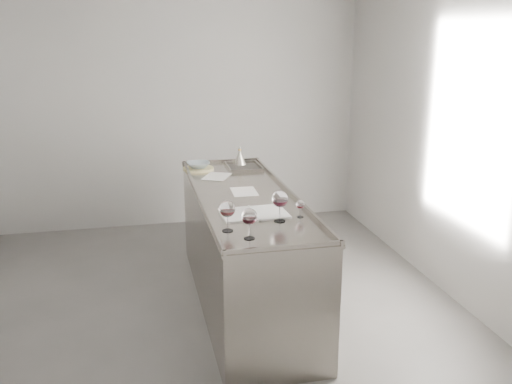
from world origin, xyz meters
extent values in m
cube|color=#53514E|center=(0.00, 0.00, -0.01)|extent=(4.50, 5.00, 0.02)
cube|color=#A29F9D|center=(0.00, 2.51, 1.40)|extent=(4.50, 0.02, 2.80)
cube|color=#A29F9D|center=(0.00, -2.51, 1.40)|extent=(4.50, 0.02, 2.80)
cube|color=#A29F9D|center=(2.26, 0.00, 1.40)|extent=(0.02, 5.00, 2.80)
cube|color=gray|center=(0.50, 0.30, 0.46)|extent=(0.75, 2.40, 0.92)
cube|color=gray|center=(0.50, 0.30, 0.93)|extent=(0.77, 2.42, 0.02)
cube|color=gray|center=(0.50, -0.89, 0.96)|extent=(0.77, 0.02, 0.03)
cube|color=gray|center=(0.50, 1.49, 0.96)|extent=(0.77, 0.02, 0.03)
cube|color=gray|center=(0.14, 0.30, 0.96)|extent=(0.02, 2.42, 0.03)
cube|color=gray|center=(0.86, 0.30, 0.96)|extent=(0.02, 2.42, 0.03)
cube|color=#595654|center=(0.68, 1.22, 0.94)|extent=(0.30, 0.38, 0.01)
cylinder|color=white|center=(0.22, -0.48, 0.94)|extent=(0.07, 0.07, 0.00)
cylinder|color=white|center=(0.23, -0.48, 0.99)|extent=(0.01, 0.01, 0.10)
ellipsoid|color=white|center=(0.22, -0.48, 1.09)|extent=(0.11, 0.11, 0.11)
cylinder|color=#3C080B|center=(0.23, -0.48, 1.07)|extent=(0.08, 0.08, 0.02)
cylinder|color=white|center=(0.34, -0.65, 0.94)|extent=(0.07, 0.07, 0.00)
cylinder|color=white|center=(0.34, -0.65, 0.99)|extent=(0.01, 0.01, 0.10)
ellipsoid|color=white|center=(0.34, -0.65, 1.09)|extent=(0.10, 0.10, 0.11)
cylinder|color=#34070D|center=(0.34, -0.65, 1.06)|extent=(0.07, 0.07, 0.02)
cylinder|color=white|center=(0.61, -0.37, 0.94)|extent=(0.08, 0.08, 0.00)
cylinder|color=white|center=(0.61, -0.37, 1.00)|extent=(0.01, 0.01, 0.11)
ellipsoid|color=white|center=(0.61, -0.37, 1.10)|extent=(0.11, 0.11, 0.12)
cylinder|color=#350710|center=(0.61, -0.37, 1.08)|extent=(0.08, 0.08, 0.03)
cylinder|color=white|center=(0.78, -0.31, 0.94)|extent=(0.05, 0.05, 0.00)
cylinder|color=white|center=(0.78, -0.31, 0.97)|extent=(0.01, 0.01, 0.06)
ellipsoid|color=white|center=(0.78, -0.31, 1.03)|extent=(0.06, 0.06, 0.06)
cylinder|color=#3B080C|center=(0.78, -0.31, 1.02)|extent=(0.04, 0.04, 0.01)
cube|color=silver|center=(0.35, -0.19, 0.95)|extent=(0.24, 0.33, 0.01)
cube|color=silver|center=(0.59, -0.18, 0.95)|extent=(0.24, 0.33, 0.01)
cylinder|color=white|center=(0.47, -0.18, 0.95)|extent=(0.02, 0.33, 0.01)
cube|color=silver|center=(0.52, 0.41, 0.94)|extent=(0.21, 0.29, 0.00)
cube|color=silver|center=(0.37, 0.94, 0.94)|extent=(0.32, 0.36, 0.00)
cylinder|color=tan|center=(0.24, 1.24, 0.95)|extent=(0.32, 0.32, 0.02)
imported|color=#89999F|center=(0.24, 1.24, 0.99)|extent=(0.22, 0.22, 0.05)
cone|color=#A7A095|center=(0.67, 1.38, 1.00)|extent=(0.13, 0.13, 0.11)
cylinder|color=#A7A095|center=(0.67, 1.38, 1.07)|extent=(0.02, 0.02, 0.03)
cylinder|color=#A6712E|center=(0.67, 1.38, 1.09)|extent=(0.03, 0.03, 0.01)
cone|color=#A7A095|center=(0.67, 1.38, 1.11)|extent=(0.02, 0.02, 0.04)
camera|label=1|loc=(-0.36, -3.98, 2.22)|focal=40.00mm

